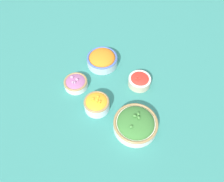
% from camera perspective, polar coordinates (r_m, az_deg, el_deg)
% --- Properties ---
extents(ground_plane, '(3.00, 3.00, 0.00)m').
position_cam_1_polar(ground_plane, '(1.06, 0.00, -0.92)').
color(ground_plane, '#337F75').
extents(bowl_red_onion, '(0.12, 0.12, 0.05)m').
position_cam_1_polar(bowl_red_onion, '(1.09, -9.45, 2.12)').
color(bowl_red_onion, silver).
rests_on(bowl_red_onion, ground_plane).
extents(bowl_squash, '(0.12, 0.12, 0.08)m').
position_cam_1_polar(bowl_squash, '(0.99, -4.02, -3.30)').
color(bowl_squash, silver).
rests_on(bowl_squash, ground_plane).
extents(bowl_broccoli, '(0.19, 0.19, 0.08)m').
position_cam_1_polar(bowl_broccoli, '(0.95, 6.18, -8.49)').
color(bowl_broccoli, silver).
rests_on(bowl_broccoli, ground_plane).
extents(bowl_cherry_tomatoes, '(0.11, 0.11, 0.06)m').
position_cam_1_polar(bowl_cherry_tomatoes, '(1.08, 7.22, 2.76)').
color(bowl_cherry_tomatoes, beige).
rests_on(bowl_cherry_tomatoes, ground_plane).
extents(bowl_carrots, '(0.16, 0.16, 0.07)m').
position_cam_1_polar(bowl_carrots, '(1.16, -2.57, 8.33)').
color(bowl_carrots, '#B2C1CC').
rests_on(bowl_carrots, ground_plane).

